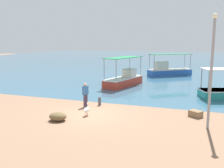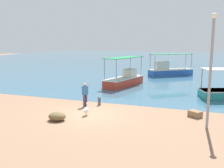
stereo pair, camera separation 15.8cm
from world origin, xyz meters
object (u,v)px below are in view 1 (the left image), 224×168
Objects in this scene: cargo_crate at (196,114)px; fisherman_standing at (85,94)px; pelican at (87,110)px; mooring_bollard at (100,101)px; net_pile at (58,116)px; fishing_boat_near_left at (168,70)px; lamp_post at (212,66)px; fishing_boat_far_left at (124,79)px.

fisherman_standing is at bearing 179.68° from cargo_crate.
pelican reaches higher than mooring_bollard.
pelican is 1.87m from net_pile.
fishing_boat_near_left is 0.97× the size of lamp_post.
pelican is at bearing -62.99° from fisherman_standing.
net_pile is 8.32m from cargo_crate.
lamp_post reaches higher than fisherman_standing.
fisherman_standing is (-3.60, -18.36, 0.19)m from fishing_boat_near_left.
mooring_bollard is 6.63m from cargo_crate.
fishing_boat_far_left is 8.43m from mooring_bollard.
fisherman_standing is at bearing -101.08° from fishing_boat_near_left.
mooring_bollard is at bearing 174.50° from cargo_crate.
lamp_post is at bearing -13.53° from fisherman_standing.
net_pile is at bearing -169.52° from lamp_post.
lamp_post reaches higher than fishing_boat_near_left.
lamp_post is at bearing -77.58° from fishing_boat_near_left.
pelican is at bearing 50.92° from net_pile.
cargo_crate is at bearing 108.60° from lamp_post.
pelican is at bearing -162.88° from cargo_crate.
mooring_bollard is (-0.19, 2.61, -0.04)m from pelican.
mooring_bollard is at bearing 94.25° from pelican.
lamp_post reaches higher than pelican.
lamp_post is (7.88, -10.94, 2.67)m from fishing_boat_far_left.
fishing_boat_far_left reaches higher than cargo_crate.
fishing_boat_far_left is at bearing 88.79° from fisherman_standing.
mooring_bollard reaches higher than net_pile.
pelican is (0.84, -11.01, -0.29)m from fishing_boat_far_left.
fisherman_standing is at bearing 166.47° from lamp_post.
lamp_post reaches higher than mooring_bollard.
pelican is at bearing -85.65° from fishing_boat_far_left.
fisherman_standing is 1.63× the size of net_pile.
net_pile is at bearing -91.56° from fishing_boat_far_left.
cargo_crate is (3.83, -18.41, -0.53)m from fishing_boat_near_left.
fishing_boat_far_left is at bearing -109.99° from fishing_boat_near_left.
lamp_post is at bearing -71.40° from cargo_crate.
pelican reaches higher than net_pile.
fisherman_standing is (-1.03, 2.01, 0.53)m from pelican.
fisherman_standing is at bearing -144.53° from mooring_bollard.
fisherman_standing reaches higher than pelican.
cargo_crate is (7.24, -9.04, -0.47)m from fishing_boat_far_left.
fishing_boat_near_left is at bearing 102.42° from lamp_post.
fishing_boat_far_left is 11.05m from pelican.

